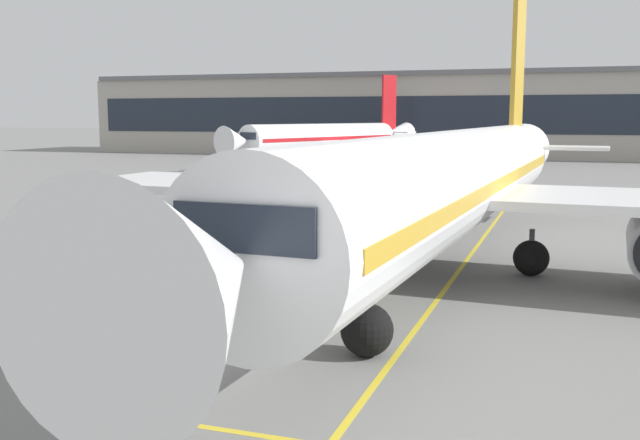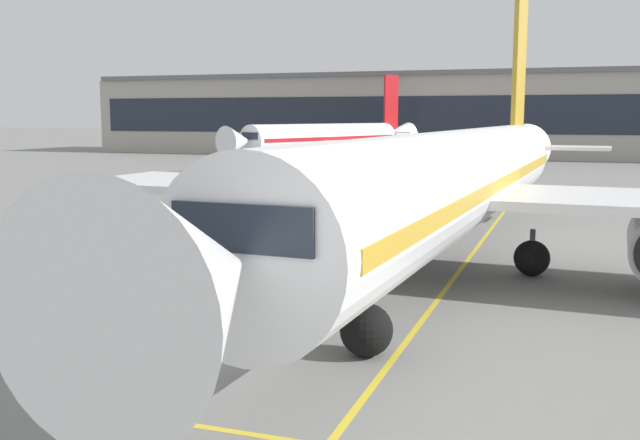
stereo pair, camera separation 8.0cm
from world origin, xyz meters
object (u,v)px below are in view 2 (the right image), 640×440
baggage_cart_lead (193,293)px  distant_airplane (327,139)px  belt_loader (291,281)px  baggage_cart_third (9,305)px  baggage_cart_second (94,302)px  ground_crew_by_carts (226,290)px  parked_airplane (456,182)px  ground_crew_by_loader (194,279)px  ground_crew_marshaller (277,312)px  safety_cone_engine_keepout (297,264)px

baggage_cart_lead → distant_airplane: 73.51m
belt_loader → baggage_cart_third: size_ratio=1.90×
baggage_cart_second → baggage_cart_third: bearing=-150.5°
ground_crew_by_carts → distant_airplane: distant_airplane is taller
belt_loader → baggage_cart_second: size_ratio=1.90×
parked_airplane → ground_crew_by_loader: bearing=-132.8°
belt_loader → ground_crew_by_loader: 3.33m
baggage_cart_second → belt_loader: bearing=47.7°
ground_crew_marshaller → baggage_cart_lead: bearing=160.5°
ground_crew_marshaller → ground_crew_by_loader: bearing=145.0°
belt_loader → distant_airplane: distant_airplane is taller
baggage_cart_second → ground_crew_marshaller: baggage_cart_second is taller
baggage_cart_third → ground_crew_by_carts: 6.45m
baggage_cart_third → safety_cone_engine_keepout: (4.69, 11.47, -0.65)m
baggage_cart_lead → ground_crew_by_carts: 1.09m
ground_crew_marshaller → safety_cone_engine_keepout: (-3.04, 9.55, -0.65)m
baggage_cart_third → ground_crew_marshaller: bearing=13.9°
baggage_cart_lead → ground_crew_by_loader: size_ratio=1.56×
ground_crew_by_loader → parked_airplane: bearing=47.2°
baggage_cart_lead → ground_crew_marshaller: baggage_cart_lead is taller
parked_airplane → baggage_cart_second: size_ratio=16.73×
baggage_cart_second → ground_crew_marshaller: 5.68m
belt_loader → safety_cone_engine_keepout: belt_loader is taller
belt_loader → ground_crew_by_loader: bearing=-160.5°
baggage_cart_lead → ground_crew_by_carts: baggage_cart_lead is taller
baggage_cart_lead → safety_cone_engine_keepout: (0.32, 8.36, -0.65)m
ground_crew_by_carts → safety_cone_engine_keepout: size_ratio=2.41×
baggage_cart_third → ground_crew_by_carts: size_ratio=1.56×
ground_crew_by_loader → ground_crew_by_carts: size_ratio=1.00×
ground_crew_by_loader → distant_airplane: 71.48m
parked_airplane → ground_crew_by_carts: size_ratio=26.07×
baggage_cart_second → baggage_cart_third: same height
baggage_cart_lead → baggage_cart_second: 2.98m
parked_airplane → belt_loader: parked_airplane is taller
parked_airplane → baggage_cart_second: (-8.90, -11.97, -2.85)m
baggage_cart_third → safety_cone_engine_keepout: bearing=67.8°
baggage_cart_second → baggage_cart_third: size_ratio=1.00×
parked_airplane → distant_airplane: (-26.08, 60.79, -0.35)m
ground_crew_by_carts → distant_airplane: (-20.26, 70.11, 2.50)m
parked_airplane → baggage_cart_lead: parked_airplane is taller
distant_airplane → ground_crew_by_carts: bearing=-73.9°
belt_loader → ground_crew_marshaller: 4.31m
ground_crew_by_loader → ground_crew_marshaller: (4.33, -3.03, 0.00)m
baggage_cart_second → parked_airplane: bearing=53.4°
ground_crew_by_loader → distant_airplane: bearing=105.0°
baggage_cart_second → ground_crew_by_loader: bearing=70.9°
belt_loader → ground_crew_marshaller: size_ratio=2.96×
ground_crew_by_carts → safety_cone_engine_keepout: ground_crew_by_carts is taller
ground_crew_by_loader → ground_crew_by_carts: 2.10m
distant_airplane → baggage_cart_third: bearing=-78.5°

